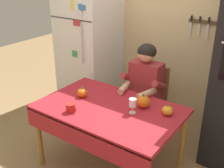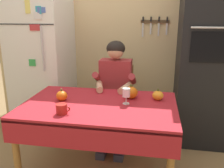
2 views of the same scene
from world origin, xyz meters
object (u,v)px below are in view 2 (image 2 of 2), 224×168
Objects in this scene: dining_table at (99,113)px; coffee_mug at (62,109)px; seated_person at (115,86)px; wall_oven at (205,57)px; wine_glass at (126,93)px; pumpkin_small at (131,92)px; chair_behind_person at (117,99)px; refrigerator at (43,64)px; pumpkin_medium at (158,95)px; pumpkin_large at (62,96)px.

coffee_mug is (-0.25, -0.26, 0.13)m from dining_table.
seated_person is 10.42× the size of coffee_mug.
wine_glass is (-0.81, -0.87, -0.21)m from wall_oven.
wine_glass is (0.20, -0.55, 0.11)m from seated_person.
coffee_mug is 0.85× the size of pumpkin_small.
dining_table is 0.81m from chair_behind_person.
coffee_mug reaches higher than dining_table.
dining_table is at bearing -138.69° from wall_oven.
refrigerator is at bearing 174.81° from chair_behind_person.
wall_oven is 1.10m from seated_person.
chair_behind_person is 0.68m from pumpkin_small.
chair_behind_person is at bearing 86.59° from dining_table.
pumpkin_medium is at bearing 31.61° from coffee_mug.
pumpkin_small is at bearing -60.13° from seated_person.
refrigerator is 12.82× the size of pumpkin_small.
pumpkin_medium is at bearing -38.83° from seated_person.
pumpkin_small is (0.22, -0.39, 0.06)m from seated_person.
refrigerator is at bearing 121.47° from coffee_mug.
pumpkin_large is (-0.12, 0.30, 0.00)m from coffee_mug.
seated_person is at bearing 119.87° from pumpkin_small.
refrigerator is 1.05m from seated_person.
wall_oven is 14.96× the size of pumpkin_small.
seated_person is at bearing -15.65° from refrigerator.
wine_glass reaches higher than pumpkin_large.
seated_person is (-0.00, -0.19, 0.23)m from chair_behind_person.
pumpkin_small is (0.27, 0.22, 0.14)m from dining_table.
wall_oven reaches higher than pumpkin_large.
wall_oven is at bearing 1.13° from refrigerator.
pumpkin_medium is at bearing -126.46° from wall_oven.
wall_oven is at bearing 47.03° from wine_glass.
pumpkin_large is at bearing 173.39° from dining_table.
chair_behind_person reaches higher than dining_table.
wall_oven is at bearing 41.31° from dining_table.
chair_behind_person is 0.83m from wine_glass.
pumpkin_medium is (0.53, 0.22, 0.13)m from dining_table.
refrigerator is 1.94× the size of chair_behind_person.
seated_person is at bearing 53.47° from pumpkin_large.
wine_glass is at bearing 1.37° from pumpkin_large.
pumpkin_large is at bearing -178.63° from wine_glass.
wine_glass is 1.06× the size of pumpkin_small.
pumpkin_small is at bearing -137.90° from wall_oven.
seated_person is at bearing 71.10° from coffee_mug.
refrigerator reaches higher than dining_table.
pumpkin_large is 1.04× the size of pumpkin_medium.
dining_table is at bearing -93.41° from chair_behind_person.
pumpkin_large is at bearing 111.40° from coffee_mug.
pumpkin_medium is at bearing 29.24° from wine_glass.
wall_oven is 1.69m from pumpkin_large.
pumpkin_small reaches higher than dining_table.
dining_table is 0.39m from pumpkin_large.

